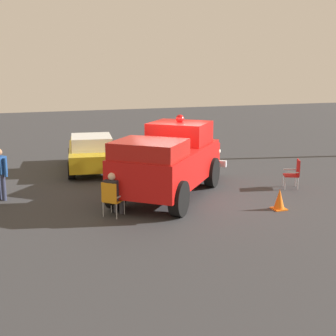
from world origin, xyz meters
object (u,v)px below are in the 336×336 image
Objects in this scene: spectator_standing at (0,171)px; traffic_cone at (279,200)px; vintage_fire_truck at (171,160)px; lawn_chair_by_car at (147,153)px; lawn_chair_spare at (295,172)px; lawn_chair_near_truck at (111,197)px; classic_hot_rod at (92,152)px; spectator_seated at (114,192)px.

spectator_standing is 8.75m from traffic_cone.
lawn_chair_by_car is (-4.51, 0.50, -0.61)m from vintage_fire_truck.
lawn_chair_spare is 9.88m from spectator_standing.
traffic_cone is (3.76, 7.88, -0.66)m from spectator_standing.
vintage_fire_truck is 5.85× the size of lawn_chair_by_car.
lawn_chair_by_car is (-6.14, 2.85, 0.00)m from lawn_chair_near_truck.
lawn_chair_near_truck is 1.00× the size of lawn_chair_by_car.
lawn_chair_spare is 1.61× the size of traffic_cone.
lawn_chair_near_truck is at bearing -4.83° from classic_hot_rod.
lawn_chair_near_truck reaches higher than traffic_cone.
spectator_seated is at bearing -4.07° from classic_hot_rod.
spectator_seated is (-0.09, 0.09, 0.11)m from lawn_chair_near_truck.
traffic_cone is (0.94, 4.90, -0.28)m from lawn_chair_near_truck.
lawn_chair_spare is at bearing 97.98° from spectator_seated.
lawn_chair_by_car and lawn_chair_spare have the same top height.
lawn_chair_near_truck is (6.27, -0.53, -0.16)m from classic_hot_rod.
lawn_chair_by_car is 6.71m from spectator_standing.
spectator_seated is at bearing -24.53° from lawn_chair_by_car.
spectator_standing is at bearing -60.33° from lawn_chair_by_car.
spectator_standing is (-1.80, -9.70, 0.37)m from lawn_chair_spare.
lawn_chair_near_truck is 1.61× the size of traffic_cone.
spectator_seated is 4.94m from traffic_cone.
classic_hot_rod reaches higher than lawn_chair_by_car.
traffic_cone is (1.96, -1.83, -0.28)m from lawn_chair_spare.
spectator_standing is (3.45, -3.50, 0.22)m from classic_hot_rod.
classic_hot_rod reaches higher than traffic_cone.
vintage_fire_truck is 3.73m from traffic_cone.
spectator_seated is (6.05, -2.76, 0.11)m from lawn_chair_by_car.
lawn_chair_near_truck is 6.77m from lawn_chair_by_car.
vintage_fire_truck is 4.62× the size of spectator_seated.
classic_hot_rod is at bearing 175.93° from spectator_seated.
lawn_chair_by_car is at bearing -163.81° from traffic_cone.
lawn_chair_spare is 0.61× the size of spectator_standing.
classic_hot_rod is 4.92m from spectator_standing.
spectator_seated is (1.54, -2.26, -0.50)m from vintage_fire_truck.
classic_hot_rod is at bearing -130.23° from lawn_chair_spare.
classic_hot_rod is 6.30m from lawn_chair_near_truck.
vintage_fire_truck reaches higher than lawn_chair_spare.
spectator_seated is at bearing 48.31° from spectator_standing.
lawn_chair_spare is (-1.03, 6.73, 0.00)m from lawn_chair_near_truck.
traffic_cone is at bearing -42.94° from lawn_chair_spare.
vintage_fire_truck reaches higher than lawn_chair_by_car.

